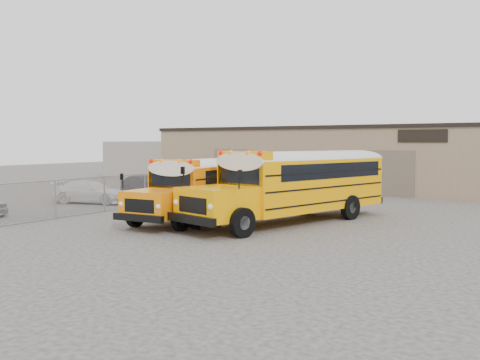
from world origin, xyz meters
The scene contains 9 objects.
ground centered at (0.00, 0.00, 0.00)m, with size 120.00×120.00×0.00m, color #373533.
warehouse centered at (0.00, 19.99, 2.37)m, with size 30.20×10.20×4.67m.
chainlink_fence centered at (-6.00, 3.00, 0.90)m, with size 0.07×18.07×1.81m.
distant_building_left centered at (-22.00, 22.00, 1.80)m, with size 8.00×6.00×3.60m, color gray.
school_bus_left centered at (-0.85, 7.07, 1.63)m, with size 3.03×9.74×2.81m.
school_bus_right centered at (5.35, 8.49, 1.84)m, with size 5.31×11.20×3.19m.
tarp_bundle centered at (1.21, -1.40, 0.79)m, with size 1.31×1.26×1.54m.
car_white centered at (-9.54, 2.37, 0.65)m, with size 1.82×4.46×1.30m, color white.
car_dark centered at (-9.81, 7.43, 0.66)m, with size 1.41×4.03×1.33m, color black.
Camera 1 is at (13.95, -19.08, 3.48)m, focal length 40.00 mm.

